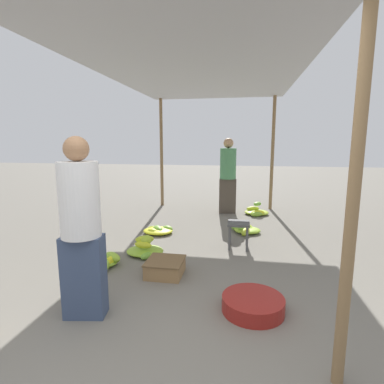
{
  "coord_description": "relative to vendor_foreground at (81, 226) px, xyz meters",
  "views": [
    {
      "loc": [
        0.72,
        -1.71,
        1.68
      ],
      "look_at": [
        0.0,
        2.45,
        0.97
      ],
      "focal_mm": 28.0,
      "sensor_mm": 36.0,
      "label": 1
    }
  ],
  "objects": [
    {
      "name": "vendor_foreground",
      "position": [
        0.0,
        0.0,
        0.0
      ],
      "size": [
        0.42,
        0.42,
        1.73
      ],
      "color": "#384766",
      "rests_on": "ground"
    },
    {
      "name": "stool",
      "position": [
        1.43,
        2.17,
        -0.56
      ],
      "size": [
        0.34,
        0.34,
        0.42
      ],
      "color": "#4C4C4C",
      "rests_on": "ground"
    },
    {
      "name": "banana_pile_left_0",
      "position": [
        -0.35,
        1.15,
        -0.83
      ],
      "size": [
        0.49,
        0.55,
        0.17
      ],
      "color": "yellow",
      "rests_on": "ground"
    },
    {
      "name": "banana_pile_left_1",
      "position": [
        0.05,
        1.63,
        -0.8
      ],
      "size": [
        0.56,
        0.56,
        0.3
      ],
      "color": "#B6CD2C",
      "rests_on": "ground"
    },
    {
      "name": "canopy_post_front_right",
      "position": [
        2.17,
        -0.47,
        0.49
      ],
      "size": [
        0.08,
        0.08,
        2.77
      ],
      "primitive_type": "cylinder",
      "color": "olive",
      "rests_on": "ground"
    },
    {
      "name": "canopy_post_back_right",
      "position": [
        2.17,
        5.16,
        0.49
      ],
      "size": [
        0.08,
        0.08,
        2.77
      ],
      "primitive_type": "cylinder",
      "color": "olive",
      "rests_on": "ground"
    },
    {
      "name": "shopper_walking_mid",
      "position": [
        1.12,
        4.58,
        0.02
      ],
      "size": [
        0.41,
        0.41,
        1.77
      ],
      "color": "#4C4238",
      "rests_on": "ground"
    },
    {
      "name": "banana_pile_right_0",
      "position": [
        1.55,
        3.02,
        -0.83
      ],
      "size": [
        0.58,
        0.61,
        0.17
      ],
      "color": "#ADC92D",
      "rests_on": "ground"
    },
    {
      "name": "basin_black",
      "position": [
        1.61,
        0.34,
        -0.82
      ],
      "size": [
        0.62,
        0.62,
        0.15
      ],
      "color": "maroon",
      "rests_on": "ground"
    },
    {
      "name": "canopy_post_back_left",
      "position": [
        -0.65,
        5.16,
        0.49
      ],
      "size": [
        0.08,
        0.08,
        2.77
      ],
      "primitive_type": "cylinder",
      "color": "olive",
      "rests_on": "ground"
    },
    {
      "name": "banana_pile_left_2",
      "position": [
        -0.05,
        2.7,
        -0.84
      ],
      "size": [
        0.56,
        0.48,
        0.14
      ],
      "color": "#7EB736",
      "rests_on": "ground"
    },
    {
      "name": "crate_near",
      "position": [
        0.53,
        1.01,
        -0.8
      ],
      "size": [
        0.46,
        0.46,
        0.2
      ],
      "color": "olive",
      "rests_on": "ground"
    },
    {
      "name": "canopy_tarp",
      "position": [
        0.76,
        2.34,
        1.89
      ],
      "size": [
        3.22,
        6.03,
        0.04
      ],
      "primitive_type": "cube",
      "color": "#B2B2B7",
      "rests_on": "canopy_post_front_left"
    },
    {
      "name": "banana_pile_right_1",
      "position": [
        1.81,
        4.48,
        -0.83
      ],
      "size": [
        0.55,
        0.59,
        0.3
      ],
      "color": "#8ABC33",
      "rests_on": "ground"
    }
  ]
}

